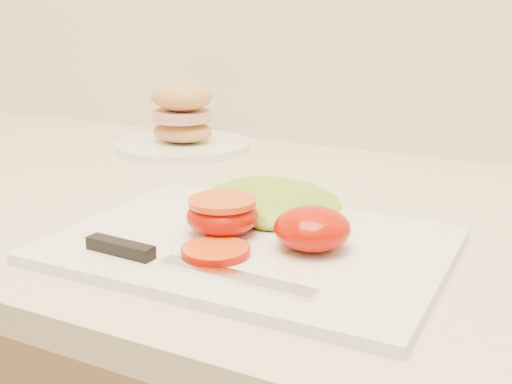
% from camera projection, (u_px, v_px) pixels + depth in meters
% --- Properties ---
extents(cutting_board, '(0.36, 0.27, 0.01)m').
position_uv_depth(cutting_board, '(251.00, 245.00, 0.61)').
color(cutting_board, white).
rests_on(cutting_board, counter).
extents(tomato_half_dome, '(0.07, 0.07, 0.04)m').
position_uv_depth(tomato_half_dome, '(312.00, 228.00, 0.58)').
color(tomato_half_dome, '#B20F00').
rests_on(tomato_half_dome, cutting_board).
extents(tomato_half_cut, '(0.07, 0.07, 0.04)m').
position_uv_depth(tomato_half_cut, '(222.00, 214.00, 0.62)').
color(tomato_half_cut, '#B20F00').
rests_on(tomato_half_cut, cutting_board).
extents(tomato_slice_0, '(0.06, 0.06, 0.01)m').
position_uv_depth(tomato_slice_0, '(216.00, 251.00, 0.57)').
color(tomato_slice_0, '#EA480D').
rests_on(tomato_slice_0, cutting_board).
extents(lettuce_leaf_0, '(0.16, 0.11, 0.03)m').
position_uv_depth(lettuce_leaf_0, '(271.00, 202.00, 0.68)').
color(lettuce_leaf_0, '#8AB530').
rests_on(lettuce_leaf_0, cutting_board).
extents(knife, '(0.22, 0.03, 0.01)m').
position_uv_depth(knife, '(163.00, 258.00, 0.55)').
color(knife, silver).
rests_on(knife, cutting_board).
extents(sandwich_plate, '(0.21, 0.21, 0.11)m').
position_uv_depth(sandwich_plate, '(182.00, 126.00, 1.02)').
color(sandwich_plate, white).
rests_on(sandwich_plate, counter).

